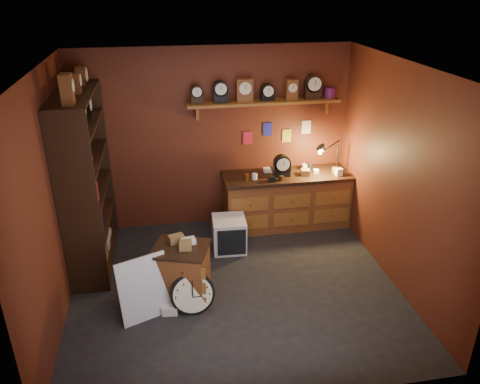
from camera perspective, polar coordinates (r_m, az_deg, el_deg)
name	(u,v)px	position (r m, az deg, el deg)	size (l,w,h in m)	color
floor	(235,287)	(5.99, -0.63, -11.49)	(4.00, 4.00, 0.00)	black
room_shell	(237,155)	(5.27, -0.43, 4.52)	(4.02, 3.62, 2.71)	#5E2616
shelving_unit	(83,175)	(6.27, -18.60, 1.99)	(0.47, 1.60, 2.58)	black
workbench	(287,197)	(7.19, 5.70, -0.61)	(1.95, 0.66, 1.36)	brown
low_cabinet	(182,271)	(5.63, -7.10, -9.54)	(0.76, 0.70, 0.80)	brown
big_round_clock	(193,294)	(5.49, -5.81, -12.22)	(0.51, 0.17, 0.51)	black
white_panel	(147,316)	(5.66, -11.27, -14.57)	(0.58, 0.03, 0.78)	silver
mini_fridge	(229,234)	(6.62, -1.33, -5.17)	(0.48, 0.50, 0.48)	silver
floor_box_a	(175,283)	(5.98, -7.91, -10.94)	(0.25, 0.21, 0.16)	olive
floor_box_b	(170,307)	(5.65, -8.51, -13.70)	(0.18, 0.21, 0.11)	white
floor_box_c	(150,286)	(5.96, -10.97, -11.21)	(0.24, 0.20, 0.18)	olive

